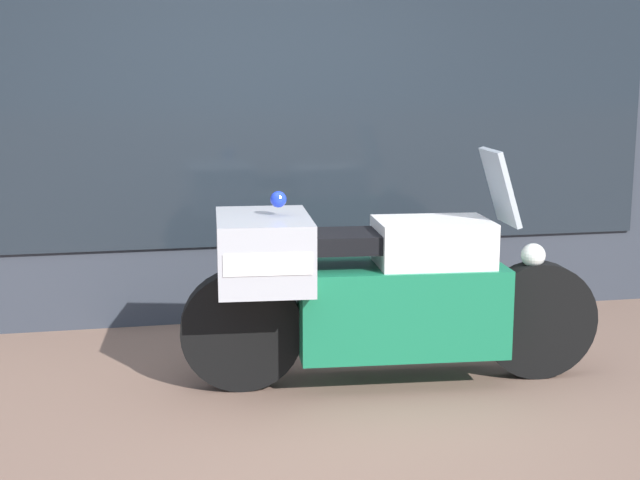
{
  "coord_description": "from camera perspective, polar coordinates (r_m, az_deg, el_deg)",
  "views": [
    {
      "loc": [
        -0.85,
        -4.31,
        1.76
      ],
      "look_at": [
        0.2,
        0.87,
        0.75
      ],
      "focal_mm": 50.0,
      "sensor_mm": 36.0,
      "label": 1
    }
  ],
  "objects": [
    {
      "name": "window_display",
      "position": [
        6.57,
        -1.25,
        -0.22
      ],
      "size": [
        4.73,
        0.3,
        2.13
      ],
      "color": "slate",
      "rests_on": "ground"
    },
    {
      "name": "ground_plane",
      "position": [
        4.73,
        -0.32,
        -10.97
      ],
      "size": [
        60.0,
        60.0,
        0.0
      ],
      "primitive_type": "plane",
      "color": "#7A5B4C"
    },
    {
      "name": "paramedic_motorcycle",
      "position": [
        4.99,
        3.07,
        -2.96
      ],
      "size": [
        2.39,
        0.79,
        1.33
      ],
      "rotation": [
        0.0,
        0.0,
        -0.08
      ],
      "color": "black",
      "rests_on": "ground"
    },
    {
      "name": "shop_building",
      "position": [
        6.33,
        -7.18,
        11.98
      ],
      "size": [
        5.92,
        0.55,
        3.77
      ],
      "color": "#333842",
      "rests_on": "ground"
    }
  ]
}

